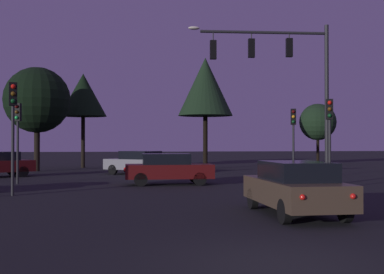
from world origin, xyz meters
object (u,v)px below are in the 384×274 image
Objects in this scene: car_nearside_lane at (295,187)px; tree_behind_sign at (37,100)px; traffic_signal_mast_arm at (285,70)px; tree_left_far at (83,95)px; traffic_light_median at (18,126)px; car_far_lane at (139,162)px; traffic_light_far_side at (13,116)px; car_crossing_left at (168,168)px; traffic_light_corner_right at (293,129)px; tree_center_horizon at (318,122)px; tree_right_cluster at (205,87)px; traffic_light_corner_left at (330,125)px.

tree_behind_sign is at bearing 113.77° from car_nearside_lane.
traffic_signal_mast_arm reaches higher than tree_left_far.
traffic_light_median is 9.35m from car_far_lane.
traffic_light_median is 0.92× the size of traffic_light_far_side.
tree_behind_sign is at bearing 121.72° from car_crossing_left.
traffic_light_corner_right reaches higher than car_far_lane.
traffic_light_far_side is 0.97× the size of car_nearside_lane.
tree_left_far reaches higher than car_nearside_lane.
tree_behind_sign reaches higher than car_far_lane.
car_nearside_lane is at bearing -108.02° from traffic_signal_mast_arm.
car_nearside_lane is 29.68m from tree_left_far.
tree_behind_sign is 5.29m from tree_left_far.
traffic_light_median is 0.53× the size of tree_behind_sign.
car_crossing_left is at bearing 32.93° from traffic_light_far_side.
traffic_light_median is at bearing 167.42° from traffic_signal_mast_arm.
tree_center_horizon is at bearing 37.08° from car_far_lane.
tree_right_cluster is at bearing 49.48° from car_far_lane.
car_nearside_lane is 35.91m from tree_center_horizon.
tree_behind_sign is 0.85× the size of tree_right_cluster.
tree_left_far is at bearing 54.67° from tree_behind_sign.
traffic_signal_mast_arm is at bearing 116.19° from traffic_light_corner_left.
traffic_light_far_side is at bearing -84.62° from tree_behind_sign.
traffic_light_corner_left reaches higher than car_crossing_left.
traffic_light_far_side is at bearing -93.67° from tree_left_far.
car_crossing_left is 0.58× the size of tree_behind_sign.
tree_right_cluster is (-0.93, 15.97, 0.94)m from traffic_signal_mast_arm.
traffic_light_corner_right is at bearing -116.71° from tree_center_horizon.
car_far_lane is 9.75m from tree_behind_sign.
traffic_light_corner_left is at bearing -83.44° from tree_right_cluster.
traffic_light_median is 0.89× the size of car_far_lane.
car_nearside_lane is 26.56m from tree_behind_sign.
car_nearside_lane is 11.08m from car_crossing_left.
traffic_light_far_side is 1.00× the size of car_crossing_left.
traffic_signal_mast_arm is 1.03× the size of tree_behind_sign.
traffic_light_corner_left is 0.87× the size of car_far_lane.
tree_behind_sign is at bearing -161.11° from tree_center_horizon.
traffic_light_corner_right is 0.87× the size of car_nearside_lane.
traffic_light_corner_right is 13.13m from tree_right_cluster.
car_nearside_lane is 0.60× the size of tree_behind_sign.
tree_left_far is at bearing 119.55° from traffic_signal_mast_arm.
traffic_light_corner_left is at bearing -48.69° from tree_behind_sign.
traffic_light_corner_left is 14.26m from car_far_lane.
tree_center_horizon is (22.20, 4.37, -1.88)m from tree_left_far.
traffic_light_far_side is 0.75× the size of tree_center_horizon.
traffic_light_corner_right is 15.29m from traffic_light_far_side.
traffic_signal_mast_arm reaches higher than car_crossing_left.
tree_left_far is (3.02, 4.27, 0.81)m from tree_behind_sign.
traffic_light_median is at bearing -86.26° from tree_behind_sign.
tree_behind_sign is 1.28× the size of tree_center_horizon.
traffic_light_corner_left is 0.45× the size of tree_right_cluster.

